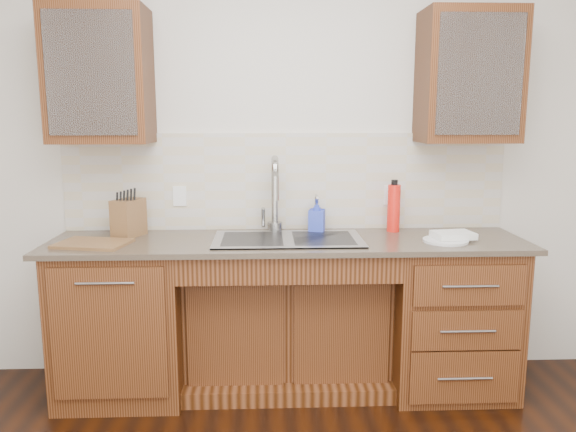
{
  "coord_description": "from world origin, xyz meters",
  "views": [
    {
      "loc": [
        -0.13,
        -1.69,
        1.6
      ],
      "look_at": [
        0.0,
        1.4,
        1.05
      ],
      "focal_mm": 35.0,
      "sensor_mm": 36.0,
      "label": 1
    }
  ],
  "objects_px": {
    "water_bottle": "(394,208)",
    "plate": "(446,241)",
    "cutting_board": "(93,244)",
    "soap_bottle": "(317,216)",
    "knife_block": "(129,218)"
  },
  "relations": [
    {
      "from": "water_bottle",
      "to": "plate",
      "type": "relative_size",
      "value": 1.14
    },
    {
      "from": "cutting_board",
      "to": "soap_bottle",
      "type": "bearing_deg",
      "value": 13.23
    },
    {
      "from": "soap_bottle",
      "to": "knife_block",
      "type": "xyz_separation_m",
      "value": [
        -1.11,
        -0.07,
        0.01
      ]
    },
    {
      "from": "soap_bottle",
      "to": "cutting_board",
      "type": "height_order",
      "value": "soap_bottle"
    },
    {
      "from": "plate",
      "to": "soap_bottle",
      "type": "bearing_deg",
      "value": 157.19
    },
    {
      "from": "soap_bottle",
      "to": "knife_block",
      "type": "height_order",
      "value": "knife_block"
    },
    {
      "from": "plate",
      "to": "water_bottle",
      "type": "bearing_deg",
      "value": 127.16
    },
    {
      "from": "water_bottle",
      "to": "cutting_board",
      "type": "bearing_deg",
      "value": -170.02
    },
    {
      "from": "water_bottle",
      "to": "cutting_board",
      "type": "height_order",
      "value": "water_bottle"
    },
    {
      "from": "soap_bottle",
      "to": "cutting_board",
      "type": "bearing_deg",
      "value": -153.42
    },
    {
      "from": "soap_bottle",
      "to": "plate",
      "type": "bearing_deg",
      "value": -9.46
    },
    {
      "from": "soap_bottle",
      "to": "water_bottle",
      "type": "height_order",
      "value": "water_bottle"
    },
    {
      "from": "soap_bottle",
      "to": "plate",
      "type": "height_order",
      "value": "soap_bottle"
    },
    {
      "from": "water_bottle",
      "to": "cutting_board",
      "type": "relative_size",
      "value": 0.77
    },
    {
      "from": "knife_block",
      "to": "cutting_board",
      "type": "relative_size",
      "value": 0.58
    }
  ]
}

